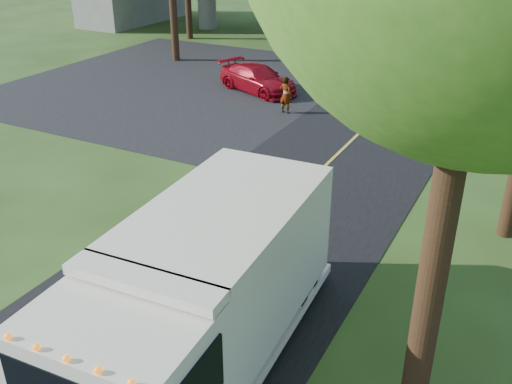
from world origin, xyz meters
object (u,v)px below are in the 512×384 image
Objects in this scene: pedestrian at (286,95)px; red_sedan at (258,79)px; step_van at (204,291)px; traffic_signal at (326,6)px.

red_sedan is at bearing -34.95° from pedestrian.
step_van is 1.67× the size of red_sedan.
step_van reaches higher than pedestrian.
pedestrian is (-5.29, 15.03, -0.88)m from step_van.
red_sedan is at bearing -93.76° from traffic_signal.
step_van reaches higher than red_sedan.
traffic_signal is 26.28m from step_van.
traffic_signal is at bearing -70.18° from pedestrian.
traffic_signal is 3.13× the size of pedestrian.
traffic_signal is 8.07m from red_sedan.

